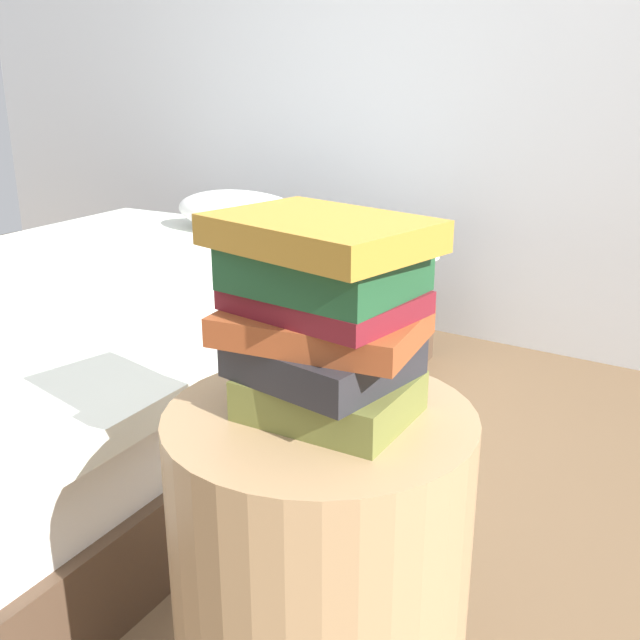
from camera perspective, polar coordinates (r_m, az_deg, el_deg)
The scene contains 8 objects.
bed at distance 2.44m, azimuth -16.49°, elevation -1.98°, with size 1.68×2.11×0.62m.
side_table at distance 1.26m, azimuth -0.00°, elevation -19.17°, with size 0.47×0.47×0.58m, color tan.
book_olive at distance 1.09m, azimuth 0.74°, elevation -5.83°, with size 0.23×0.19×0.06m, color olive.
book_charcoal at distance 1.08m, azimuth 0.40°, elevation -2.87°, with size 0.23×0.21×0.06m, color #28282D.
book_rust at distance 1.06m, azimuth 0.30°, elevation -0.48°, with size 0.28×0.19×0.04m, color #994723.
book_maroon at distance 1.05m, azimuth 0.49°, elevation 1.48°, with size 0.25×0.19×0.03m, color maroon.
book_forest at distance 1.03m, azimuth 0.46°, elevation 3.93°, with size 0.25×0.19×0.06m, color #1E512D.
book_ochre at distance 1.02m, azimuth 0.10°, elevation 6.72°, with size 0.29×0.21×0.04m, color #B7842D.
Camera 1 is at (0.54, -0.83, 1.06)m, focal length 41.61 mm.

